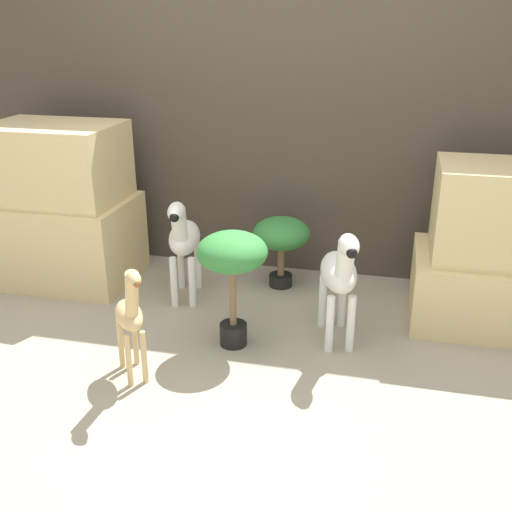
% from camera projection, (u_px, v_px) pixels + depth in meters
% --- Properties ---
extents(ground_plane, '(14.00, 14.00, 0.00)m').
position_uv_depth(ground_plane, '(208.00, 404.00, 2.71)').
color(ground_plane, '#9E937F').
extents(wall_back, '(6.40, 0.08, 2.20)m').
position_uv_depth(wall_back, '(282.00, 106.00, 3.81)').
color(wall_back, '#473D33').
rests_on(wall_back, ground_plane).
extents(rock_pillar_left, '(0.89, 0.64, 1.02)m').
position_uv_depth(rock_pillar_left, '(61.00, 208.00, 3.84)').
color(rock_pillar_left, '#DBC184').
rests_on(rock_pillar_left, ground_plane).
extents(rock_pillar_right, '(0.89, 0.64, 0.91)m').
position_uv_depth(rock_pillar_right, '(499.00, 254.00, 3.30)').
color(rock_pillar_right, '#DBC184').
rests_on(rock_pillar_right, ground_plane).
extents(zebra_right, '(0.28, 0.53, 0.68)m').
position_uv_depth(zebra_right, '(340.00, 273.00, 3.09)').
color(zebra_right, white).
rests_on(zebra_right, ground_plane).
extents(zebra_left, '(0.25, 0.53, 0.68)m').
position_uv_depth(zebra_left, '(184.00, 238.00, 3.57)').
color(zebra_left, white).
rests_on(zebra_left, ground_plane).
extents(giraffe_figurine, '(0.30, 0.35, 0.63)m').
position_uv_depth(giraffe_figurine, '(130.00, 314.00, 2.78)').
color(giraffe_figurine, tan).
rests_on(giraffe_figurine, ground_plane).
extents(potted_palm_front, '(0.36, 0.36, 0.46)m').
position_uv_depth(potted_palm_front, '(281.00, 237.00, 3.77)').
color(potted_palm_front, black).
rests_on(potted_palm_front, ground_plane).
extents(potted_palm_back, '(0.36, 0.36, 0.63)m').
position_uv_depth(potted_palm_back, '(232.00, 260.00, 3.03)').
color(potted_palm_back, black).
rests_on(potted_palm_back, ground_plane).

